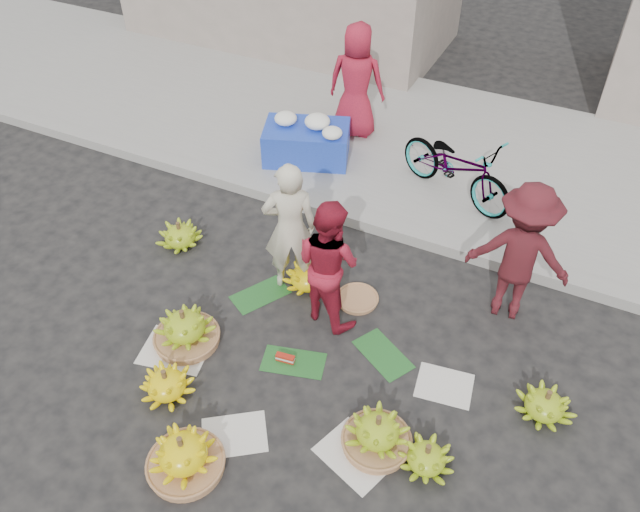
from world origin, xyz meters
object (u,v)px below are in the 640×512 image
at_px(vendor_cream, 290,228).
at_px(flower_table, 307,141).
at_px(banana_bunch_4, 377,433).
at_px(bicycle, 457,166).
at_px(banana_bunch_0, 185,328).

bearing_deg(vendor_cream, flower_table, -95.96).
relative_size(banana_bunch_4, bicycle, 0.35).
height_order(banana_bunch_4, vendor_cream, vendor_cream).
distance_m(banana_bunch_0, bicycle, 4.06).
height_order(vendor_cream, flower_table, vendor_cream).
height_order(banana_bunch_0, banana_bunch_4, banana_bunch_0).
xyz_separation_m(vendor_cream, flower_table, (-0.95, 2.29, -0.42)).
xyz_separation_m(flower_table, bicycle, (2.17, 0.04, 0.18)).
height_order(banana_bunch_4, flower_table, flower_table).
relative_size(banana_bunch_0, flower_table, 0.57).
bearing_deg(banana_bunch_0, vendor_cream, 65.57).
distance_m(vendor_cream, bicycle, 2.63).
bearing_deg(bicycle, vendor_cream, 175.84).
bearing_deg(bicycle, flower_table, 114.51).
bearing_deg(flower_table, banana_bunch_0, -103.95).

